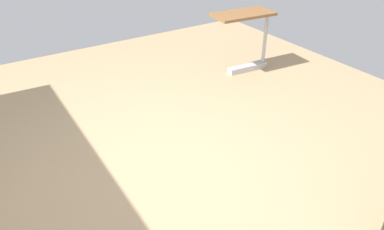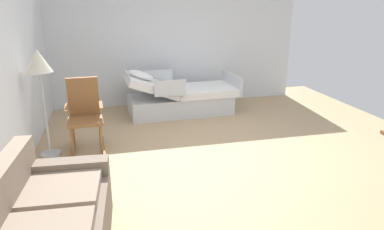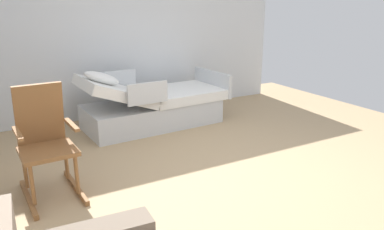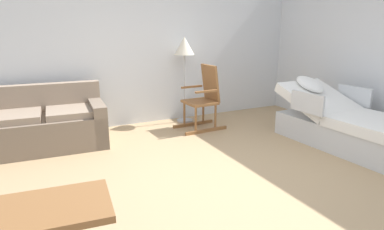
{
  "view_description": "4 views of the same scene",
  "coord_description": "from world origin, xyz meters",
  "px_view_note": "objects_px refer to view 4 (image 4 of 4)",
  "views": [
    {
      "loc": [
        1.09,
        2.19,
        2.15
      ],
      "look_at": [
        -0.11,
        0.32,
        0.8
      ],
      "focal_mm": 34.05,
      "sensor_mm": 36.0,
      "label": 1
    },
    {
      "loc": [
        -4.29,
        1.35,
        2.05
      ],
      "look_at": [
        -0.07,
        0.33,
        0.64
      ],
      "focal_mm": 32.38,
      "sensor_mm": 36.0,
      "label": 2
    },
    {
      "loc": [
        -2.85,
        2.14,
        1.77
      ],
      "look_at": [
        0.25,
        0.4,
        0.68
      ],
      "focal_mm": 35.02,
      "sensor_mm": 36.0,
      "label": 3
    },
    {
      "loc": [
        -1.91,
        -2.98,
        1.67
      ],
      "look_at": [
        -0.17,
        0.54,
        0.61
      ],
      "focal_mm": 31.35,
      "sensor_mm": 36.0,
      "label": 4
    }
  ],
  "objects_px": {
    "couch": "(45,126)",
    "rocking_chair": "(204,98)",
    "floor_lamp": "(184,52)",
    "hospital_bed": "(348,126)"
  },
  "relations": [
    {
      "from": "floor_lamp",
      "to": "couch",
      "type": "bearing_deg",
      "value": -172.23
    },
    {
      "from": "hospital_bed",
      "to": "rocking_chair",
      "type": "relative_size",
      "value": 2.06
    },
    {
      "from": "hospital_bed",
      "to": "rocking_chair",
      "type": "bearing_deg",
      "value": 129.68
    },
    {
      "from": "floor_lamp",
      "to": "rocking_chair",
      "type": "bearing_deg",
      "value": -77.61
    },
    {
      "from": "couch",
      "to": "rocking_chair",
      "type": "distance_m",
      "value": 2.42
    },
    {
      "from": "hospital_bed",
      "to": "couch",
      "type": "distance_m",
      "value": 4.23
    },
    {
      "from": "couch",
      "to": "rocking_chair",
      "type": "relative_size",
      "value": 1.57
    },
    {
      "from": "couch",
      "to": "floor_lamp",
      "type": "bearing_deg",
      "value": 7.77
    },
    {
      "from": "rocking_chair",
      "to": "floor_lamp",
      "type": "xyz_separation_m",
      "value": [
        -0.11,
        0.5,
        0.72
      ]
    },
    {
      "from": "hospital_bed",
      "to": "rocking_chair",
      "type": "xyz_separation_m",
      "value": [
        -1.39,
        1.67,
        0.21
      ]
    }
  ]
}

